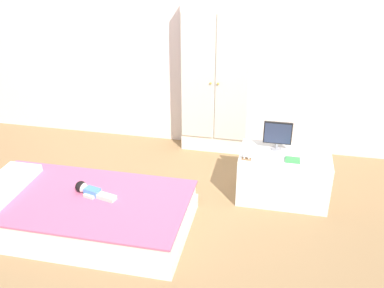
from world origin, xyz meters
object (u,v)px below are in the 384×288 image
doll (88,190)px  book_green (293,160)px  bed (83,212)px  rocking_horse_toy (247,155)px  wardrobe (216,80)px  tv_stand (283,176)px  tv_monitor (278,134)px

doll → book_green: book_green is taller
bed → rocking_horse_toy: rocking_horse_toy is taller
doll → bed: bearing=-113.7°
wardrobe → rocking_horse_toy: (0.45, -1.04, -0.33)m
bed → rocking_horse_toy: size_ratio=17.18×
bed → tv_stand: tv_stand is taller
tv_monitor → bed: bearing=-150.2°
tv_monitor → rocking_horse_toy: tv_monitor is taller
tv_stand → rocking_horse_toy: rocking_horse_toy is taller
tv_stand → doll: bearing=-155.7°
bed → doll: size_ratio=4.62×
rocking_horse_toy → book_green: rocking_horse_toy is taller
doll → tv_monitor: (1.52, 0.81, 0.29)m
book_green → rocking_horse_toy: bearing=-170.7°
doll → book_green: size_ratio=3.03×
rocking_horse_toy → tv_monitor: bearing=46.8°
bed → doll: (0.03, 0.08, 0.18)m
book_green → doll: bearing=-159.7°
wardrobe → tv_monitor: wardrobe is taller
bed → tv_stand: (1.64, 0.81, 0.09)m
wardrobe → doll: bearing=-117.2°
tv_monitor → tv_stand: bearing=-43.8°
doll → rocking_horse_toy: (1.27, 0.55, 0.19)m
tv_stand → tv_monitor: tv_monitor is taller
tv_monitor → book_green: tv_monitor is taller
tv_monitor → rocking_horse_toy: (-0.24, -0.26, -0.11)m
book_green → bed: bearing=-157.8°
bed → tv_stand: 1.83m
tv_monitor → book_green: (0.15, -0.19, -0.15)m
bed → book_green: 1.87m
tv_monitor → book_green: size_ratio=2.11×
wardrobe → book_green: 1.34m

